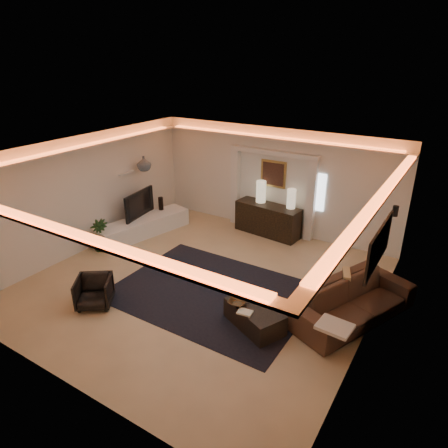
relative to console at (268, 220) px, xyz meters
The scene contains 33 objects.
floor 3.16m from the console, 90.92° to the right, with size 7.00×7.00×0.00m, color #D3B282.
ceiling 4.01m from the console, 90.92° to the right, with size 7.00×7.00×0.00m, color white.
wall_back 1.11m from the console, 97.92° to the left, with size 7.00×7.00×0.00m, color silver.
wall_front 6.72m from the console, 90.44° to the right, with size 7.00×7.00×0.00m, color silver.
wall_left 4.85m from the console, 138.55° to the right, with size 7.00×7.00×0.00m, color silver.
wall_right 4.78m from the console, 42.28° to the right, with size 7.00×7.00×0.00m, color silver.
cove_soffit 3.84m from the console, 90.92° to the right, with size 7.00×7.00×0.04m, color silver.
daylight_slit 1.65m from the console, 14.83° to the left, with size 0.25×0.03×1.00m, color white.
area_rug 3.38m from the console, 84.02° to the right, with size 4.00×3.00×0.01m, color black.
pilaster_left 1.41m from the console, 167.60° to the left, with size 0.22×0.20×2.20m, color silver.
pilaster_right 1.33m from the console, 13.50° to the left, with size 0.22×0.20×2.20m, color silver.
alcove_header 1.87m from the console, 100.85° to the left, with size 2.52×0.20×0.12m, color silver.
painting_frame 1.29m from the console, 98.62° to the left, with size 0.74×0.04×0.74m, color tan.
painting_canvas 1.29m from the console, 99.30° to the left, with size 0.62×0.02×0.62m, color #4C2D1E.
art_panel_frame 4.63m from the console, 39.67° to the right, with size 0.04×1.64×0.74m, color black.
art_panel_gold 4.61m from the console, 39.88° to the right, with size 0.02×1.50×0.62m, color tan.
wall_sconce 3.69m from the console, 15.70° to the right, with size 0.12×0.12×0.22m, color black.
wall_niche 4.09m from the console, 153.56° to the right, with size 0.10×0.55×0.04m, color silver.
console is the anchor object (origin of this frame).
lamp_left 0.76m from the console, 158.90° to the left, with size 0.27×0.27×0.60m, color beige.
lamp_right 0.93m from the console, 10.46° to the left, with size 0.24×0.24×0.53m, color beige.
media_ledge 3.46m from the console, 147.51° to the right, with size 0.68×2.71×0.51m, color white.
tv 3.69m from the console, 150.66° to the right, with size 0.17×1.27×0.73m, color black.
figurine 3.12m from the console, 159.87° to the right, with size 0.14×0.14×0.38m, color black.
ginger_jar 3.77m from the console, 157.26° to the right, with size 0.39×0.39×0.41m, color slate.
plant 4.49m from the console, 135.28° to the right, with size 0.45×0.45×0.81m, color #1A3816.
sofa 4.08m from the console, 40.57° to the right, with size 1.01×2.58×0.75m, color #362A1A.
throw_blanket 4.93m from the console, 51.00° to the right, with size 0.55×0.45×0.06m, color beige.
throw_pillow 3.68m from the console, 39.50° to the right, with size 0.14×0.45×0.45m, color tan.
coffee_table 4.20m from the console, 67.00° to the right, with size 1.14×0.62×0.42m, color #2D221E.
bowl 4.17m from the console, 71.55° to the right, with size 0.33×0.33×0.08m, color #45331D.
magazine 4.41m from the console, 69.07° to the right, with size 0.26×0.19×0.03m, color beige.
armchair 5.15m from the console, 105.68° to the right, with size 0.66×0.68×0.62m, color black.
Camera 1 is at (4.46, -6.24, 4.70)m, focal length 32.22 mm.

